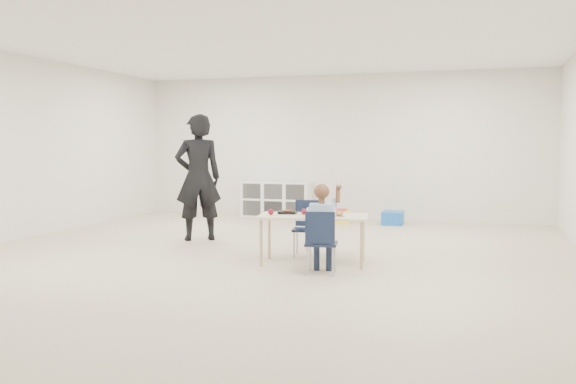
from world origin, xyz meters
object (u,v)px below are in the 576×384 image
(table, at_px, (313,239))
(adult, at_px, (198,178))
(child, at_px, (321,224))
(cubby_shelf, at_px, (276,199))
(chair_near, at_px, (321,242))

(table, xyz_separation_m, adult, (-2.14, 1.28, 0.65))
(child, bearing_deg, table, 105.41)
(cubby_shelf, bearing_deg, adult, -92.97)
(table, height_order, child, child)
(child, relative_size, adult, 0.59)
(table, distance_m, child, 0.62)
(cubby_shelf, distance_m, adult, 3.24)
(table, bearing_deg, child, -74.59)
(table, xyz_separation_m, cubby_shelf, (-1.97, 4.46, 0.05))
(table, height_order, cubby_shelf, cubby_shelf)
(table, relative_size, chair_near, 1.94)
(chair_near, distance_m, cubby_shelf, 5.44)
(child, distance_m, cubby_shelf, 5.45)
(child, bearing_deg, cubby_shelf, 105.08)
(table, relative_size, cubby_shelf, 0.99)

